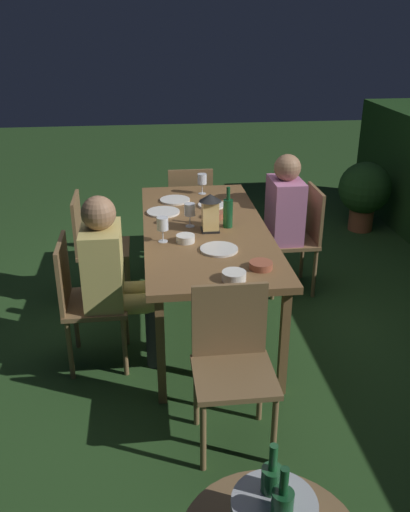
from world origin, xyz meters
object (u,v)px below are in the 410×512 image
Objects in this scene: chair_head_far at (232,360)px; bowl_olives at (261,265)px; plate_b at (163,212)px; bowl_bread at (215,215)px; plate_c at (212,205)px; lantern_centerpiece at (210,211)px; chair_side_left_a at (94,243)px; plate_a at (175,200)px; green_bottle_on_table at (228,212)px; person_in_pink at (277,218)px; wine_glass_a at (190,211)px; dining_table at (205,234)px; wine_glass_c at (202,180)px; bowl_salad at (234,276)px; bowl_dip at (185,238)px; chair_head_near at (190,207)px; plate_d at (219,249)px; potted_plant_by_hedge at (364,191)px; chair_side_left_b at (84,297)px; wine_glass_b at (163,225)px; chair_side_right_a at (299,234)px; person_in_mustard at (114,274)px.

bowl_olives is at bearing 154.22° from chair_head_far.
bowl_bread is at bearing 68.11° from plate_b.
bowl_bread is at bearing -2.20° from plate_c.
lantern_centerpiece is 0.29m from bowl_bread.
chair_side_left_a reaches higher than bowl_bread.
chair_side_left_a is at bearing -76.72° from plate_a.
chair_head_far is 3.00× the size of green_bottle_on_table.
person_in_pink reaches higher than plate_b.
bowl_olives is at bearing 7.31° from green_bottle_on_table.
bowl_bread is at bearing 128.13° from wine_glass_a.
dining_table is 1.72× the size of person_in_pink.
person_in_pink reaches higher than wine_glass_c.
wine_glass_a is 1.23× the size of bowl_salad.
plate_c is (-0.12, 0.38, 0.00)m from plate_b.
chair_head_near is at bearing 173.92° from bowl_dip.
chair_head_far is 1.00× the size of chair_head_near.
green_bottle_on_table is at bearing 28.13° from plate_a.
plate_d is 2.82m from potted_plant_by_hedge.
chair_side_left_b and chair_side_left_a have the same top height.
chair_head_far is 1.11m from wine_glass_b.
chair_head_near is (-1.24, 0.00, -0.22)m from dining_table.
chair_side_right_a is 3.62× the size of plate_a.
plate_a is (0.64, -0.17, 0.28)m from chair_head_near.
wine_glass_c is at bearing -179.97° from bowl_salad.
plate_d is at bearing -41.93° from chair_side_right_a.
green_bottle_on_table is at bearing -54.91° from chair_side_right_a.
bowl_olives is at bearing 75.46° from chair_side_left_b.
bowl_salad is at bearing -54.06° from bowl_olives.
plate_c is 1.74× the size of bowl_dip.
green_bottle_on_table reaches higher than chair_side_left_a.
chair_side_right_a is 1.87m from chair_head_far.
wine_glass_a is 0.37m from plate_b.
chair_side_left_b is 0.68m from wine_glass_b.
wine_glass_a reaches higher than chair_head_near.
plate_d is at bearing 44.72° from chair_side_left_a.
plate_b is (-0.40, -0.31, -0.14)m from lantern_centerpiece.
plate_c is at bearing 171.62° from lantern_centerpiece.
bowl_salad is (0.83, -0.09, -0.08)m from green_bottle_on_table.
bowl_bread is (0.27, 0.92, 0.29)m from chair_side_left_a.
chair_side_left_a is 1.18× the size of potted_plant_by_hedge.
plate_d is 1.97× the size of bowl_dip.
person_in_mustard is at bearing -49.49° from bowl_bread.
wine_glass_b is 0.23× the size of potted_plant_by_hedge.
plate_c is (0.00, 0.93, 0.28)m from chair_side_left_a.
lantern_centerpiece reaches higher than bowl_bread.
bowl_salad reaches higher than dining_table.
wine_glass_b is 1.30× the size of bowl_bread.
plate_d is (0.87, -0.06, 0.00)m from plate_c.
wine_glass_a is (0.43, 0.72, 0.39)m from chair_side_left_a.
person_in_mustard is 1.57× the size of potted_plant_by_hedge.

